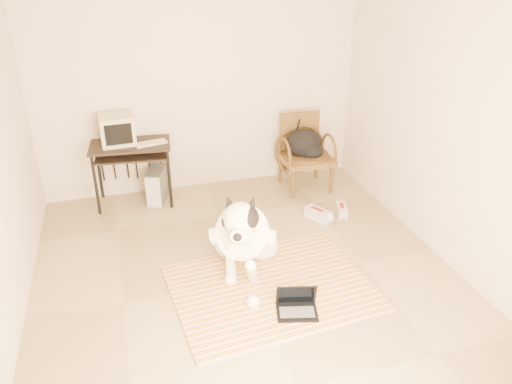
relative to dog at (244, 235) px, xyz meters
name	(u,v)px	position (x,y,z in m)	size (l,w,h in m)	color
floor	(249,281)	(-0.01, -0.21, -0.39)	(4.50, 4.50, 0.00)	#9A865E
wall_back	(200,84)	(-0.01, 2.04, 0.96)	(4.50, 4.50, 0.00)	beige
wall_front	(381,330)	(-0.01, -2.46, 0.96)	(4.50, 4.50, 0.00)	beige
wall_right	(455,128)	(1.99, -0.21, 0.96)	(4.50, 4.50, 0.00)	beige
rug	(271,288)	(0.16, -0.37, -0.38)	(1.92, 1.53, 0.02)	orange
dog	(244,235)	(0.00, 0.00, 0.00)	(0.73, 1.34, 0.98)	white
laptop	(297,305)	(0.27, -0.76, -0.31)	(0.40, 0.33, 0.25)	black
computer_desk	(131,153)	(-0.93, 1.73, 0.28)	(0.97, 0.60, 0.78)	black
crt_monitor	(117,129)	(-1.05, 1.80, 0.56)	(0.40, 0.39, 0.34)	#BDB294
desk_keyboard	(151,143)	(-0.69, 1.67, 0.40)	(0.37, 0.14, 0.02)	#BDB294
pc_tower	(157,185)	(-0.66, 1.73, -0.18)	(0.31, 0.48, 0.41)	#4F4F51
rattan_chair	(305,153)	(1.23, 1.61, 0.09)	(0.63, 0.61, 0.94)	brown
backpack	(305,145)	(1.22, 1.57, 0.21)	(0.48, 0.43, 0.36)	black
sneaker_left	(319,214)	(1.09, 0.74, -0.34)	(0.29, 0.36, 0.12)	white
sneaker_right	(342,210)	(1.40, 0.77, -0.34)	(0.19, 0.31, 0.10)	white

